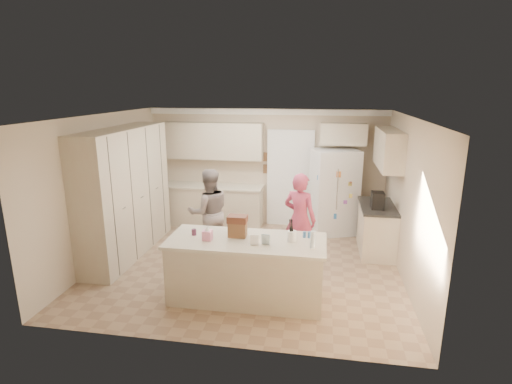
% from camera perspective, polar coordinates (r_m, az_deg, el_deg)
% --- Properties ---
extents(floor, '(5.20, 4.60, 0.02)m').
position_cam_1_polar(floor, '(7.18, -1.27, -10.45)').
color(floor, '#977D60').
rests_on(floor, ground).
extents(ceiling, '(5.20, 4.60, 0.02)m').
position_cam_1_polar(ceiling, '(6.51, -1.40, 10.90)').
color(ceiling, white).
rests_on(ceiling, wall_back).
extents(wall_back, '(5.20, 0.02, 2.60)m').
position_cam_1_polar(wall_back, '(8.95, 1.43, 3.51)').
color(wall_back, beige).
rests_on(wall_back, ground).
extents(wall_front, '(5.20, 0.02, 2.60)m').
position_cam_1_polar(wall_front, '(4.59, -6.74, -7.74)').
color(wall_front, beige).
rests_on(wall_front, ground).
extents(wall_left, '(0.02, 4.60, 2.60)m').
position_cam_1_polar(wall_left, '(7.64, -20.94, 0.55)').
color(wall_left, beige).
rests_on(wall_left, ground).
extents(wall_right, '(0.02, 4.60, 2.60)m').
position_cam_1_polar(wall_right, '(6.76, 20.97, -1.23)').
color(wall_right, beige).
rests_on(wall_right, ground).
extents(crown_back, '(5.20, 0.08, 0.12)m').
position_cam_1_polar(crown_back, '(8.74, 1.43, 11.37)').
color(crown_back, white).
rests_on(crown_back, wall_back).
extents(pantry_bank, '(0.60, 2.60, 2.35)m').
position_cam_1_polar(pantry_bank, '(7.69, -18.12, -0.07)').
color(pantry_bank, beige).
rests_on(pantry_bank, floor).
extents(back_base_cab, '(2.20, 0.60, 0.88)m').
position_cam_1_polar(back_base_cab, '(9.09, -6.08, -1.98)').
color(back_base_cab, beige).
rests_on(back_base_cab, floor).
extents(back_countertop, '(2.24, 0.63, 0.04)m').
position_cam_1_polar(back_countertop, '(8.96, -6.18, 0.82)').
color(back_countertop, beige).
rests_on(back_countertop, back_base_cab).
extents(back_upper_cab, '(2.20, 0.35, 0.80)m').
position_cam_1_polar(back_upper_cab, '(8.90, -6.13, 7.28)').
color(back_upper_cab, beige).
rests_on(back_upper_cab, wall_back).
extents(doorway_opening, '(0.90, 0.06, 2.10)m').
position_cam_1_polar(doorway_opening, '(8.91, 4.89, 1.77)').
color(doorway_opening, black).
rests_on(doorway_opening, floor).
extents(doorway_casing, '(1.02, 0.03, 2.22)m').
position_cam_1_polar(doorway_casing, '(8.88, 4.88, 1.72)').
color(doorway_casing, white).
rests_on(doorway_casing, floor).
extents(wall_frame_upper, '(0.15, 0.02, 0.20)m').
position_cam_1_polar(wall_frame_upper, '(8.86, 1.53, 5.04)').
color(wall_frame_upper, brown).
rests_on(wall_frame_upper, wall_back).
extents(wall_frame_lower, '(0.15, 0.02, 0.20)m').
position_cam_1_polar(wall_frame_lower, '(8.91, 1.52, 3.33)').
color(wall_frame_lower, brown).
rests_on(wall_frame_lower, wall_back).
extents(refrigerator, '(1.08, 0.96, 1.80)m').
position_cam_1_polar(refrigerator, '(8.58, 11.07, 0.00)').
color(refrigerator, white).
rests_on(refrigerator, floor).
extents(fridge_seam, '(0.02, 0.02, 1.78)m').
position_cam_1_polar(fridge_seam, '(8.24, 11.13, -0.62)').
color(fridge_seam, gray).
rests_on(fridge_seam, refrigerator).
extents(fridge_dispenser, '(0.22, 0.03, 0.35)m').
position_cam_1_polar(fridge_dispenser, '(8.17, 9.68, 1.12)').
color(fridge_dispenser, black).
rests_on(fridge_dispenser, refrigerator).
extents(fridge_handle_l, '(0.02, 0.02, 0.85)m').
position_cam_1_polar(fridge_handle_l, '(8.19, 10.83, 0.38)').
color(fridge_handle_l, silver).
rests_on(fridge_handle_l, refrigerator).
extents(fridge_handle_r, '(0.02, 0.02, 0.85)m').
position_cam_1_polar(fridge_handle_r, '(8.19, 11.53, 0.35)').
color(fridge_handle_r, silver).
rests_on(fridge_handle_r, refrigerator).
extents(over_fridge_cab, '(0.95, 0.35, 0.45)m').
position_cam_1_polar(over_fridge_cab, '(8.57, 12.39, 8.08)').
color(over_fridge_cab, beige).
rests_on(over_fridge_cab, wall_back).
extents(right_base_cab, '(0.60, 1.20, 0.88)m').
position_cam_1_polar(right_base_cab, '(7.90, 16.81, -5.16)').
color(right_base_cab, beige).
rests_on(right_base_cab, floor).
extents(right_countertop, '(0.63, 1.24, 0.04)m').
position_cam_1_polar(right_countertop, '(7.76, 16.99, -1.96)').
color(right_countertop, '#2D2B28').
rests_on(right_countertop, right_base_cab).
extents(right_upper_cab, '(0.35, 1.50, 0.70)m').
position_cam_1_polar(right_upper_cab, '(7.75, 18.39, 5.88)').
color(right_upper_cab, beige).
rests_on(right_upper_cab, wall_right).
extents(coffee_maker, '(0.22, 0.28, 0.30)m').
position_cam_1_polar(coffee_maker, '(7.52, 16.97, -1.15)').
color(coffee_maker, black).
rests_on(coffee_maker, right_countertop).
extents(island_base, '(2.20, 0.90, 0.88)m').
position_cam_1_polar(island_base, '(5.98, -1.36, -11.12)').
color(island_base, beige).
rests_on(island_base, floor).
extents(island_top, '(2.28, 0.96, 0.05)m').
position_cam_1_polar(island_top, '(5.79, -1.38, -7.03)').
color(island_top, beige).
rests_on(island_top, island_base).
extents(utensil_crock, '(0.13, 0.13, 0.15)m').
position_cam_1_polar(utensil_crock, '(5.72, 5.15, -6.28)').
color(utensil_crock, white).
rests_on(utensil_crock, island_top).
extents(tissue_box, '(0.13, 0.13, 0.14)m').
position_cam_1_polar(tissue_box, '(5.79, -6.96, -6.14)').
color(tissue_box, pink).
rests_on(tissue_box, island_top).
extents(tissue_plume, '(0.08, 0.08, 0.08)m').
position_cam_1_polar(tissue_plume, '(5.75, -7.00, -5.11)').
color(tissue_plume, white).
rests_on(tissue_plume, tissue_box).
extents(dollhouse_body, '(0.26, 0.18, 0.22)m').
position_cam_1_polar(dollhouse_body, '(5.86, -2.66, -5.35)').
color(dollhouse_body, brown).
rests_on(dollhouse_body, island_top).
extents(dollhouse_roof, '(0.28, 0.20, 0.10)m').
position_cam_1_polar(dollhouse_roof, '(5.81, -2.67, -3.87)').
color(dollhouse_roof, '#592D1E').
rests_on(dollhouse_roof, dollhouse_body).
extents(jam_jar, '(0.07, 0.07, 0.09)m').
position_cam_1_polar(jam_jar, '(6.00, -8.86, -5.69)').
color(jam_jar, '#59263F').
rests_on(jam_jar, island_top).
extents(greeting_card_a, '(0.12, 0.06, 0.16)m').
position_cam_1_polar(greeting_card_a, '(5.54, -0.25, -6.88)').
color(greeting_card_a, white).
rests_on(greeting_card_a, island_top).
extents(greeting_card_b, '(0.12, 0.05, 0.16)m').
position_cam_1_polar(greeting_card_b, '(5.57, 1.37, -6.78)').
color(greeting_card_b, silver).
rests_on(greeting_card_b, island_top).
extents(water_bottle, '(0.07, 0.07, 0.24)m').
position_cam_1_polar(water_bottle, '(5.51, 8.13, -6.73)').
color(water_bottle, silver).
rests_on(water_bottle, island_top).
extents(shaker_salt, '(0.05, 0.05, 0.09)m').
position_cam_1_polar(shaker_salt, '(5.88, 6.93, -6.05)').
color(shaker_salt, '#4177B5').
rests_on(shaker_salt, island_top).
extents(shaker_pepper, '(0.05, 0.05, 0.09)m').
position_cam_1_polar(shaker_pepper, '(5.88, 7.62, -6.08)').
color(shaker_pepper, '#4177B5').
rests_on(shaker_pepper, island_top).
extents(teen_boy, '(0.98, 0.90, 1.63)m').
position_cam_1_polar(teen_boy, '(7.41, -6.70, -2.91)').
color(teen_boy, gray).
rests_on(teen_boy, floor).
extents(teen_girl, '(0.70, 0.59, 1.64)m').
position_cam_1_polar(teen_girl, '(7.02, 6.26, -3.84)').
color(teen_girl, '#C7424F').
rests_on(teen_girl, floor).
extents(fridge_magnets, '(0.76, 0.02, 1.44)m').
position_cam_1_polar(fridge_magnets, '(8.23, 11.13, -0.63)').
color(fridge_magnets, tan).
rests_on(fridge_magnets, refrigerator).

